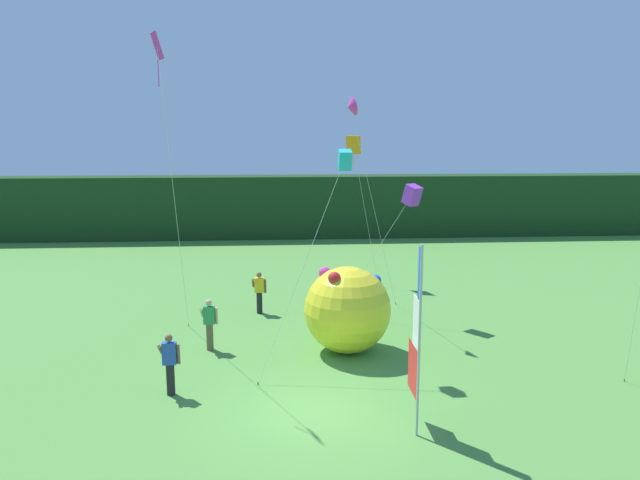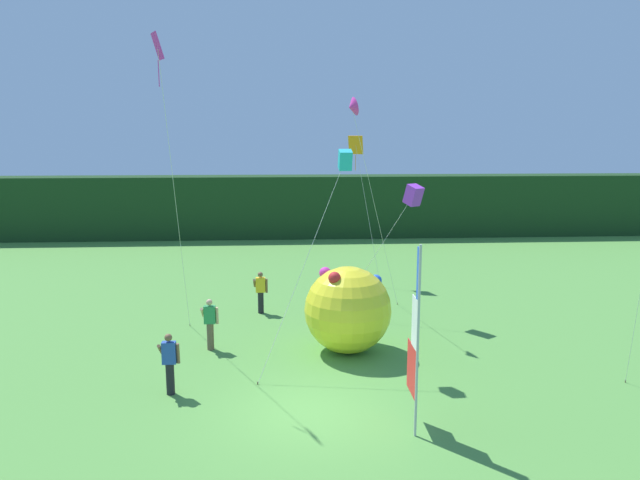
# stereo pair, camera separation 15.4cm
# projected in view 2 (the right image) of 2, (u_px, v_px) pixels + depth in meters

# --- Properties ---
(ground_plane) EXTENTS (120.00, 120.00, 0.00)m
(ground_plane) POSITION_uv_depth(u_px,v_px,m) (310.00, 412.00, 14.76)
(ground_plane) COLOR #518E3D
(distant_treeline) EXTENTS (80.00, 2.40, 4.06)m
(distant_treeline) POSITION_uv_depth(u_px,v_px,m) (293.00, 206.00, 39.40)
(distant_treeline) COLOR #193819
(distant_treeline) RESTS_ON ground
(banner_flag) EXTENTS (0.06, 1.03, 4.46)m
(banner_flag) POSITION_uv_depth(u_px,v_px,m) (415.00, 342.00, 13.50)
(banner_flag) COLOR #B7B7BC
(banner_flag) RESTS_ON ground
(person_near_banner) EXTENTS (0.55, 0.48, 1.66)m
(person_near_banner) POSITION_uv_depth(u_px,v_px,m) (210.00, 323.00, 18.86)
(person_near_banner) COLOR brown
(person_near_banner) RESTS_ON ground
(person_mid_field) EXTENTS (0.55, 0.48, 1.62)m
(person_mid_field) POSITION_uv_depth(u_px,v_px,m) (261.00, 291.00, 22.72)
(person_mid_field) COLOR black
(person_mid_field) RESTS_ON ground
(person_far_left) EXTENTS (0.55, 0.48, 1.67)m
(person_far_left) POSITION_uv_depth(u_px,v_px,m) (170.00, 362.00, 15.61)
(person_far_left) COLOR black
(person_far_left) RESTS_ON ground
(inflatable_balloon) EXTENTS (2.74, 2.74, 2.74)m
(inflatable_balloon) POSITION_uv_depth(u_px,v_px,m) (348.00, 310.00, 18.61)
(inflatable_balloon) COLOR yellow
(inflatable_balloon) RESTS_ON ground
(kite_orange_diamond_0) EXTENTS (1.36, 2.11, 6.72)m
(kite_orange_diamond_0) POSITION_uv_depth(u_px,v_px,m) (357.00, 151.00, 27.25)
(kite_orange_diamond_0) COLOR brown
(kite_orange_diamond_0) RESTS_ON ground
(kite_magenta_delta_2) EXTENTS (2.42, 2.39, 8.06)m
(kite_magenta_delta_2) POSITION_uv_depth(u_px,v_px,m) (352.00, 109.00, 20.53)
(kite_magenta_delta_2) COLOR brown
(kite_magenta_delta_2) RESTS_ON ground
(kite_purple_box_3) EXTENTS (3.25, 0.82, 5.01)m
(kite_purple_box_3) POSITION_uv_depth(u_px,v_px,m) (413.00, 195.00, 21.63)
(kite_purple_box_3) COLOR brown
(kite_purple_box_3) RESTS_ON ground
(kite_cyan_box_4) EXTENTS (2.80, 2.28, 6.38)m
(kite_cyan_box_4) POSITION_uv_depth(u_px,v_px,m) (345.00, 161.00, 17.40)
(kite_cyan_box_4) COLOR brown
(kite_cyan_box_4) RESTS_ON ground
(kite_magenta_diamond_5) EXTENTS (0.42, 4.21, 9.48)m
(kite_magenta_diamond_5) POSITION_uv_depth(u_px,v_px,m) (161.00, 78.00, 16.35)
(kite_magenta_diamond_5) COLOR brown
(kite_magenta_diamond_5) RESTS_ON ground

